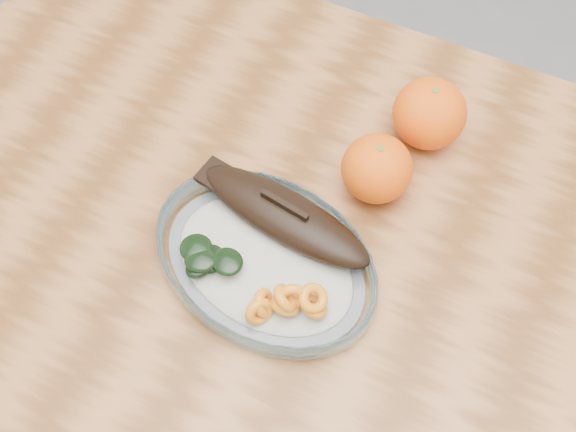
{
  "coord_description": "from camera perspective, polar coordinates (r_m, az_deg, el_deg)",
  "views": [
    {
      "loc": [
        0.09,
        -0.33,
        1.48
      ],
      "look_at": [
        -0.08,
        0.05,
        0.77
      ],
      "focal_mm": 45.0,
      "sensor_mm": 36.0,
      "label": 1
    }
  ],
  "objects": [
    {
      "name": "orange_left",
      "position": [
        0.89,
        11.11,
        7.95
      ],
      "size": [
        0.09,
        0.09,
        0.09
      ],
      "primitive_type": "sphere",
      "color": "#FF4805",
      "rests_on": "dining_table"
    },
    {
      "name": "orange_right",
      "position": [
        0.83,
        7.03,
        3.73
      ],
      "size": [
        0.08,
        0.08,
        0.08
      ],
      "primitive_type": "sphere",
      "color": "#FF4805",
      "rests_on": "dining_table"
    },
    {
      "name": "plated_meal",
      "position": [
        0.8,
        -1.76,
        -3.3
      ],
      "size": [
        0.57,
        0.57,
        0.08
      ],
      "rotation": [
        0.0,
        0.0,
        -0.19
      ],
      "color": "white",
      "rests_on": "dining_table"
    },
    {
      "name": "dining_table",
      "position": [
        0.89,
        3.45,
        -8.18
      ],
      "size": [
        1.2,
        0.8,
        0.75
      ],
      "color": "brown",
      "rests_on": "ground"
    }
  ]
}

